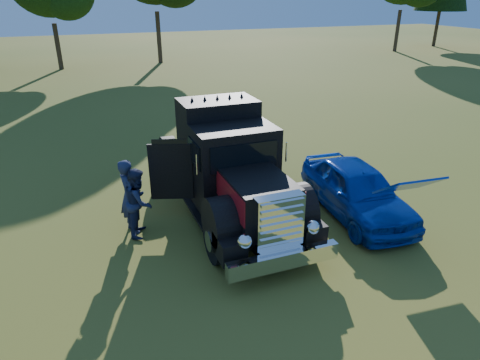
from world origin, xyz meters
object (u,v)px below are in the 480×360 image
at_px(hotrod_coupe, 357,190).
at_px(spectator_near, 129,196).
at_px(diamond_t_truck, 229,170).
at_px(spectator_far, 139,202).

bearing_deg(hotrod_coupe, spectator_near, 167.61).
distance_m(diamond_t_truck, spectator_near, 2.66).
bearing_deg(hotrod_coupe, diamond_t_truck, 158.19).
bearing_deg(diamond_t_truck, spectator_far, -175.04).
relative_size(spectator_near, spectator_far, 1.10).
height_order(hotrod_coupe, spectator_near, spectator_near).
bearing_deg(spectator_near, hotrod_coupe, -113.63).
distance_m(spectator_near, spectator_far, 0.30).
relative_size(diamond_t_truck, spectator_near, 3.67).
relative_size(hotrod_coupe, spectator_near, 2.25).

